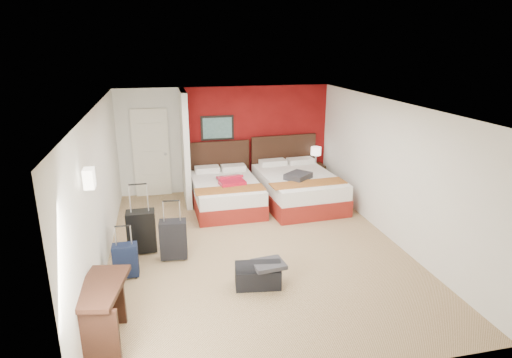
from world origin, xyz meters
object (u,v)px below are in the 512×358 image
object	(u,v)px
suitcase_charcoal	(174,241)
suitcase_black	(142,233)
suitcase_navy	(126,262)
nightstand	(315,176)
bed_right	(298,189)
desk	(104,315)
bed_left	(226,194)
duffel_bag	(258,276)
table_lamp	(316,156)
red_suitcase_open	(231,180)

from	to	relation	value
suitcase_charcoal	suitcase_black	bearing A→B (deg)	149.46
suitcase_navy	nightstand	bearing A→B (deg)	38.66
nightstand	suitcase_navy	world-z (taller)	nightstand
bed_right	desk	xyz separation A→B (m)	(-3.71, -4.05, 0.06)
bed_left	duffel_bag	world-z (taller)	bed_left
table_lamp	suitcase_charcoal	world-z (taller)	table_lamp
suitcase_black	desk	size ratio (longest dim) A/B	0.75
bed_right	suitcase_black	xyz separation A→B (m)	(-3.34, -1.68, 0.02)
bed_left	duffel_bag	distance (m)	3.30
suitcase_charcoal	table_lamp	bearing A→B (deg)	45.09
duffel_bag	suitcase_black	bearing A→B (deg)	146.05
bed_right	suitcase_navy	xyz separation A→B (m)	(-3.56, -2.50, -0.08)
duffel_bag	table_lamp	bearing A→B (deg)	67.77
red_suitcase_open	table_lamp	size ratio (longest dim) A/B	1.62
nightstand	suitcase_black	bearing A→B (deg)	-146.34
desk	duffel_bag	bearing A→B (deg)	32.99
table_lamp	suitcase_charcoal	xyz separation A→B (m)	(-3.60, -3.05, -0.48)
suitcase_navy	duffel_bag	distance (m)	2.04
nightstand	suitcase_navy	distance (m)	5.57
suitcase_black	table_lamp	bearing A→B (deg)	33.01
bed_left	suitcase_navy	bearing A→B (deg)	-128.26
nightstand	suitcase_navy	size ratio (longest dim) A/B	1.13
red_suitcase_open	table_lamp	xyz separation A→B (m)	(2.29, 1.00, 0.16)
bed_right	table_lamp	size ratio (longest dim) A/B	5.03
suitcase_navy	bed_right	bearing A→B (deg)	34.80
desk	bed_right	bearing A→B (deg)	58.02
bed_left	bed_right	bearing A→B (deg)	-4.96
nightstand	desk	xyz separation A→B (m)	(-4.48, -5.04, 0.11)
suitcase_charcoal	red_suitcase_open	bearing A→B (deg)	62.23
bed_left	red_suitcase_open	bearing A→B (deg)	-46.34
suitcase_charcoal	desk	world-z (taller)	desk
suitcase_navy	desk	bearing A→B (deg)	-95.54
table_lamp	suitcase_navy	xyz separation A→B (m)	(-4.34, -3.50, -0.54)
suitcase_black	suitcase_charcoal	distance (m)	0.64
bed_left	suitcase_black	distance (m)	2.49
bed_left	suitcase_charcoal	world-z (taller)	suitcase_charcoal
red_suitcase_open	desk	bearing A→B (deg)	-126.57
duffel_bag	suitcase_charcoal	bearing A→B (deg)	143.56
red_suitcase_open	suitcase_navy	distance (m)	3.26
nightstand	suitcase_charcoal	bearing A→B (deg)	-139.13
red_suitcase_open	nightstand	xyz separation A→B (m)	(2.29, 1.00, -0.36)
suitcase_charcoal	nightstand	bearing A→B (deg)	45.09
suitcase_black	duffel_bag	bearing A→B (deg)	-41.83
bed_right	suitcase_black	world-z (taller)	suitcase_black
bed_right	red_suitcase_open	world-z (taller)	red_suitcase_open
bed_right	desk	world-z (taller)	desk
bed_right	bed_left	bearing A→B (deg)	172.82
red_suitcase_open	bed_left	bearing A→B (deg)	126.92
nightstand	red_suitcase_open	bearing A→B (deg)	-155.86
bed_right	suitcase_charcoal	distance (m)	3.49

